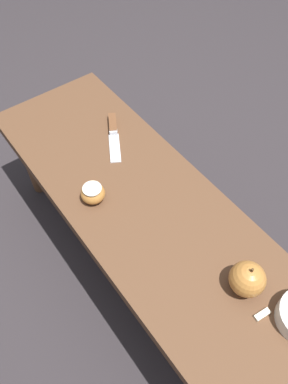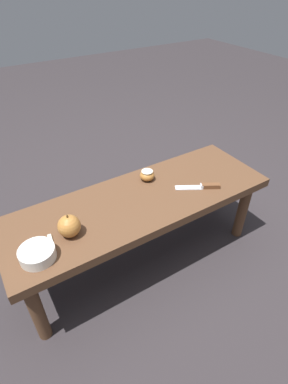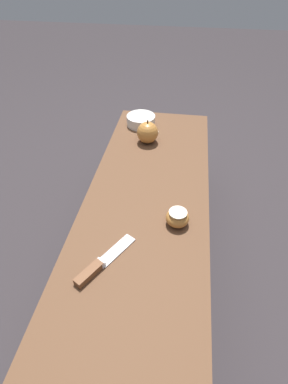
{
  "view_description": "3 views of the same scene",
  "coord_description": "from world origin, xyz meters",
  "px_view_note": "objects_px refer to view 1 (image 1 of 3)",
  "views": [
    {
      "loc": [
        0.47,
        -0.36,
        1.23
      ],
      "look_at": [
        -0.01,
        0.01,
        0.41
      ],
      "focal_mm": 35.0,
      "sensor_mm": 36.0,
      "label": 1
    },
    {
      "loc": [
        0.52,
        0.86,
        1.19
      ],
      "look_at": [
        -0.01,
        0.01,
        0.41
      ],
      "focal_mm": 28.0,
      "sensor_mm": 36.0,
      "label": 2
    },
    {
      "loc": [
        -0.71,
        -0.1,
        1.03
      ],
      "look_at": [
        -0.01,
        0.01,
        0.41
      ],
      "focal_mm": 28.0,
      "sensor_mm": 36.0,
      "label": 3
    }
  ],
  "objects_px": {
    "wooden_bench": "(145,214)",
    "knife": "(113,131)",
    "apple_cut": "(93,193)",
    "apple_whole": "(247,279)"
  },
  "relations": [
    {
      "from": "wooden_bench",
      "to": "apple_whole",
      "type": "bearing_deg",
      "value": 7.67
    },
    {
      "from": "wooden_bench",
      "to": "knife",
      "type": "height_order",
      "value": "knife"
    },
    {
      "from": "apple_whole",
      "to": "apple_cut",
      "type": "bearing_deg",
      "value": -161.06
    },
    {
      "from": "knife",
      "to": "apple_cut",
      "type": "bearing_deg",
      "value": -15.31
    },
    {
      "from": "knife",
      "to": "apple_cut",
      "type": "relative_size",
      "value": 2.75
    },
    {
      "from": "wooden_bench",
      "to": "knife",
      "type": "distance_m",
      "value": 0.3
    },
    {
      "from": "apple_cut",
      "to": "wooden_bench",
      "type": "bearing_deg",
      "value": 45.87
    },
    {
      "from": "knife",
      "to": "apple_whole",
      "type": "distance_m",
      "value": 0.62
    },
    {
      "from": "knife",
      "to": "apple_cut",
      "type": "height_order",
      "value": "apple_cut"
    },
    {
      "from": "knife",
      "to": "apple_whole",
      "type": "height_order",
      "value": "apple_whole"
    }
  ]
}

